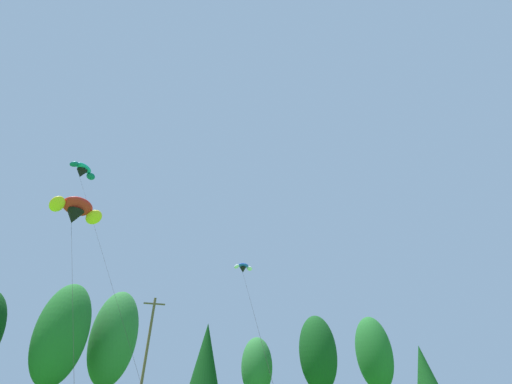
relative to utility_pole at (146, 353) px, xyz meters
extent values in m
ellipsoid|color=#236628|center=(-9.27, 7.12, 2.51)|extent=(5.51, 5.51, 10.80)
ellipsoid|color=#2D7033|center=(-4.06, 11.43, 2.89)|extent=(5.68, 5.68, 11.29)
cone|color=#0F3D14|center=(8.07, 12.19, 1.19)|extent=(4.06, 4.06, 8.27)
ellipsoid|color=#2D7033|center=(15.60, 12.82, 0.06)|extent=(4.42, 4.42, 7.63)
ellipsoid|color=#144719|center=(22.47, 7.10, 1.50)|extent=(5.07, 5.07, 9.50)
ellipsoid|color=#236628|center=(32.96, 9.12, 2.03)|extent=(5.30, 5.30, 10.18)
cone|color=#144719|center=(39.87, 7.28, -0.23)|extent=(3.56, 3.56, 6.60)
cylinder|color=brown|center=(0.00, 0.00, -0.27)|extent=(0.26, 0.26, 11.16)
cube|color=brown|center=(0.00, 0.00, 4.71)|extent=(2.20, 0.14, 0.14)
ellipsoid|color=red|center=(-6.81, -12.87, 8.35)|extent=(2.61, 2.42, 1.40)
ellipsoid|color=yellow|center=(-5.67, -12.19, 7.97)|extent=(1.61, 1.57, 1.51)
ellipsoid|color=yellow|center=(-7.95, -13.55, 7.97)|extent=(1.39, 1.70, 1.51)
cone|color=black|center=(-6.89, -12.74, 7.53)|extent=(1.63, 1.63, 1.02)
cylinder|color=black|center=(-4.66, -17.24, 1.39)|extent=(4.46, 9.01, 11.26)
ellipsoid|color=teal|center=(-9.99, -3.10, 18.02)|extent=(2.08, 2.23, 0.79)
ellipsoid|color=#0F666B|center=(-9.27, -2.13, 17.68)|extent=(1.27, 1.37, 1.00)
ellipsoid|color=#0F666B|center=(-10.72, -4.07, 17.68)|extent=(1.37, 1.35, 1.00)
cone|color=black|center=(-10.08, -3.04, 17.28)|extent=(1.53, 1.53, 0.93)
cylinder|color=black|center=(-4.90, -10.16, 6.29)|extent=(10.37, 14.26, 21.05)
ellipsoid|color=blue|center=(8.16, -5.21, 8.04)|extent=(1.27, 0.93, 0.52)
ellipsoid|color=white|center=(8.89, -5.10, 7.83)|extent=(0.76, 0.74, 0.64)
ellipsoid|color=white|center=(7.43, -5.31, 7.83)|extent=(0.66, 0.73, 0.64)
cone|color=black|center=(8.15, -5.14, 7.58)|extent=(0.75, 0.75, 0.57)
cylinder|color=black|center=(5.89, -15.56, 1.53)|extent=(4.54, 20.85, 11.54)
camera|label=1|loc=(-0.74, -36.67, -3.50)|focal=22.69mm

